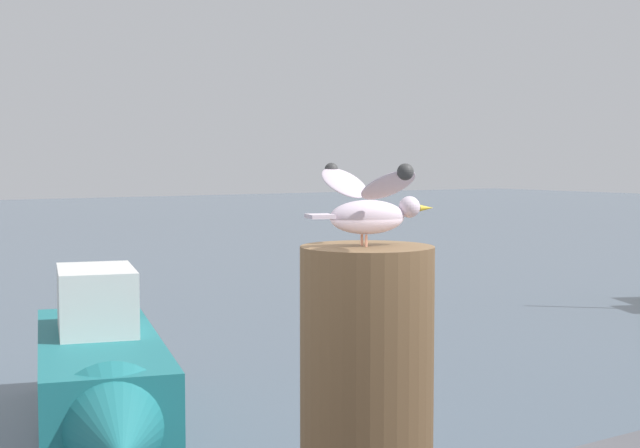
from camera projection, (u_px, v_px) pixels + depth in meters
mooring_post at (367, 422)px, 2.69m from camera, size 0.39×0.39×1.05m
seagull at (368, 203)px, 2.65m from camera, size 0.39×0.64×0.24m
boat_teal at (102, 383)px, 8.61m from camera, size 2.30×4.59×1.59m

